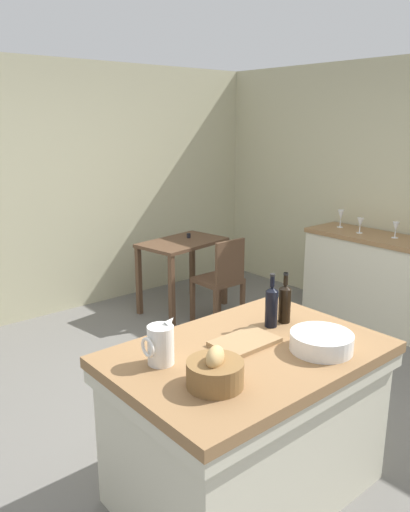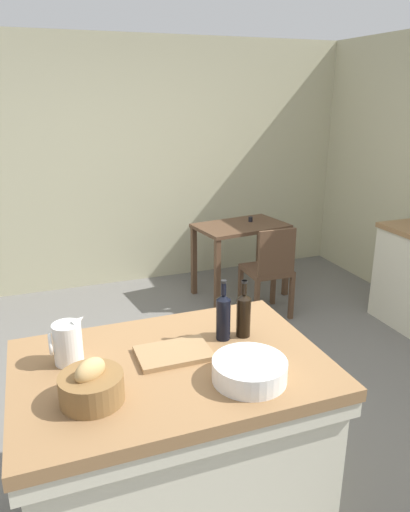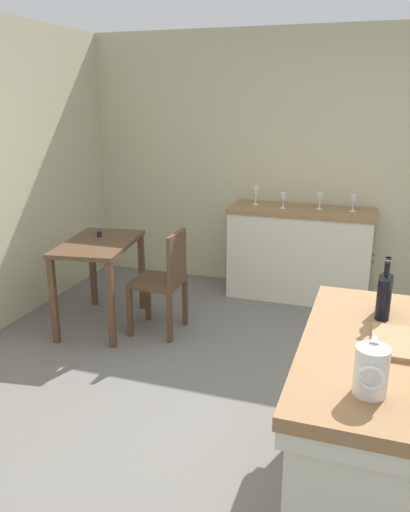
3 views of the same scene
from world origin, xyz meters
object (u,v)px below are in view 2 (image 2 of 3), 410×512
Objects in this scene: writing_desk at (241,236)px; bread_basket at (91,386)px; wash_bowl at (250,370)px; cutting_board at (174,353)px; island_table at (173,434)px; wine_bottle_dark at (244,314)px; wine_bottle_amber at (223,316)px; pitcher at (67,343)px; wooden_chair at (269,269)px.

writing_desk is 3.20m from bread_basket.
wash_bowl reaches higher than cutting_board.
island_table is 0.68m from wine_bottle_dark.
wine_bottle_amber is (0.28, 0.07, 0.12)m from cutting_board.
island_table is 4.51× the size of wine_bottle_amber.
pitcher is 0.83m from wash_bowl.
writing_desk is 3.76× the size of bread_basket.
pitcher is (-0.44, 0.17, 0.50)m from island_table.
cutting_board is at bearing -120.87° from writing_desk.
wooden_chair is 2.15m from wine_bottle_amber.
pitcher is 0.75m from wine_bottle_amber.
wine_bottle_amber reaches higher than pitcher.
wine_bottle_dark reaches higher than writing_desk.
cutting_board reaches higher than island_table.
wash_bowl is 0.41m from wine_bottle_dark.
cutting_board is 0.31m from wine_bottle_amber.
wine_bottle_amber is (0.31, 0.13, 0.52)m from island_table.
cutting_board is 1.10× the size of wine_bottle_amber.
wooden_chair is at bearing 50.94° from cutting_board.
writing_desk is 2.79m from cutting_board.
bread_basket is 0.85m from wine_bottle_dark.
bread_basket reaches higher than cutting_board.
writing_desk is 2.60m from wine_bottle_amber.
writing_desk is 3.00× the size of wash_bowl.
island_table is 0.58m from wash_bowl.
pitcher is at bearing 100.36° from bread_basket.
wooden_chair reaches higher than writing_desk.
wine_bottle_amber is (0.03, 0.38, 0.08)m from wash_bowl.
bread_basket is (-1.83, -2.61, 0.29)m from writing_desk.
island_table is 0.62m from wine_bottle_amber.
island_table is 2.38m from wooden_chair.
bread_basket is at bearing -132.72° from wooden_chair.
wash_bowl is (0.71, -0.42, -0.05)m from pitcher.
bread_basket reaches higher than wooden_chair.
island_table reaches higher than writing_desk.
writing_desk is 3.23× the size of wine_bottle_dark.
wooden_chair is 2.84× the size of wine_bottle_amber.
wine_bottle_amber reaches higher than wash_bowl.
pitcher is 0.75× the size of wine_bottle_amber.
wine_bottle_amber reaches higher than wooden_chair.
wooden_chair is at bearing 55.66° from wine_bottle_amber.
wash_bowl is at bearing -30.18° from pitcher.
pitcher reaches higher than writing_desk.
wooden_chair is at bearing 41.24° from pitcher.
bread_basket is at bearing -125.10° from writing_desk.
cutting_board is at bearing 128.85° from wash_bowl.
bread_basket reaches higher than island_table.
wine_bottle_dark is (0.80, 0.29, 0.05)m from bread_basket.
writing_desk is 2.95m from wash_bowl.
cutting_board is 0.41m from wine_bottle_dark.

